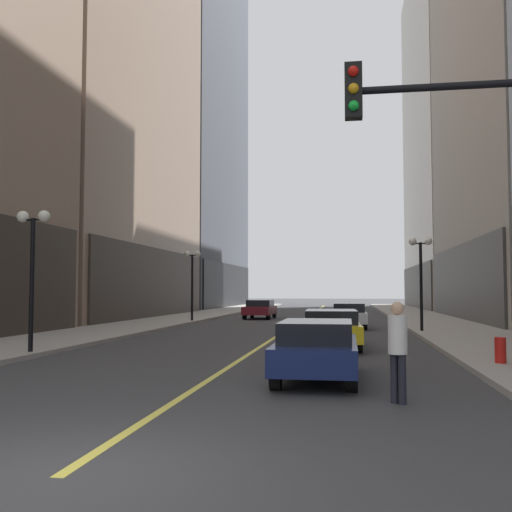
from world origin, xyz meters
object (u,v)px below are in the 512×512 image
Objects in this scene: traffic_light_near_right at (496,177)px; street_lamp_left_near at (33,249)px; car_white at (349,315)px; fire_hydrant_right at (500,353)px; street_lamp_left_far at (192,270)px; car_navy at (317,348)px; car_yellow at (331,327)px; car_maroon at (260,308)px; street_lamp_right_mid at (421,263)px; pedestrian_in_white_shirt at (398,344)px.

traffic_light_near_right is 13.72m from street_lamp_left_near.
car_white reaches higher than fire_hydrant_right.
street_lamp_left_near is at bearing 176.98° from fire_hydrant_right.
traffic_light_near_right is at bearing -65.26° from street_lamp_left_far.
street_lamp_left_far is at bearing 112.05° from car_navy.
fire_hydrant_right is (4.51, 2.57, -0.32)m from car_navy.
street_lamp_left_far is at bearing 90.00° from street_lamp_left_near.
traffic_light_near_right is (2.85, -11.15, 3.02)m from car_yellow.
car_yellow is 1.17× the size of car_maroon.
car_white is 0.97× the size of street_lamp_right_mid.
traffic_light_near_right is (8.41, -31.36, 3.02)m from car_maroon.
car_yellow and car_maroon have the same top height.
street_lamp_left_far is (-8.79, 21.70, 2.54)m from car_navy.
street_lamp_left_near reaches higher than pedestrian_in_white_shirt.
car_navy is 0.92× the size of car_yellow.
car_navy is at bearing -92.26° from car_white.
car_navy is 2.95m from pedestrian_in_white_shirt.
car_yellow is at bearing -58.20° from street_lamp_left_far.
street_lamp_left_far is at bearing -119.67° from car_maroon.
pedestrian_in_white_shirt is 2.24× the size of fire_hydrant_right.
street_lamp_left_near is 18.42m from street_lamp_left_far.
street_lamp_left_near is 1.00× the size of street_lamp_right_mid.
street_lamp_left_far is at bearing 150.62° from street_lamp_right_mid.
car_maroon is at bearing 82.17° from street_lamp_left_near.
car_white is 17.78m from street_lamp_left_near.
street_lamp_right_mid is (9.46, -13.07, 2.54)m from car_maroon.
car_maroon is (-6.16, 9.48, -0.00)m from car_white.
street_lamp_left_near is at bearing -97.83° from car_maroon.
street_lamp_left_near and street_lamp_right_mid have the same top height.
car_navy is 15.25m from street_lamp_right_mid.
car_white is at bearing 92.36° from pedestrian_in_white_shirt.
car_navy is 1.01× the size of car_white.
car_navy is at bearing -78.82° from car_maroon.
street_lamp_left_near is 5.54× the size of fire_hydrant_right.
street_lamp_right_mid is at bearing 41.23° from street_lamp_left_near.
car_yellow is 6.50m from fire_hydrant_right.
car_navy is at bearing 127.92° from traffic_light_near_right.
street_lamp_left_near is 1.00× the size of street_lamp_left_far.
car_white is (0.60, 10.74, -0.00)m from car_yellow.
street_lamp_right_mid is (3.90, 7.15, 2.53)m from car_yellow.
pedestrian_in_white_shirt reaches higher than car_maroon.
traffic_light_near_right is 7.36m from fire_hydrant_right.
car_navy is 23.55m from street_lamp_left_far.
car_yellow is at bearing 89.13° from car_navy.
car_navy is at bearing 122.11° from pedestrian_in_white_shirt.
traffic_light_near_right reaches higher than car_white.
street_lamp_left_near and street_lamp_left_far have the same top height.
fire_hydrant_right is at bearing 59.72° from pedestrian_in_white_shirt.
car_yellow is at bearing -118.63° from street_lamp_right_mid.
car_navy is 18.09m from car_white.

